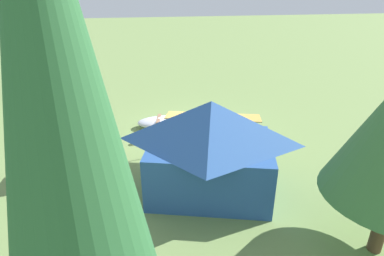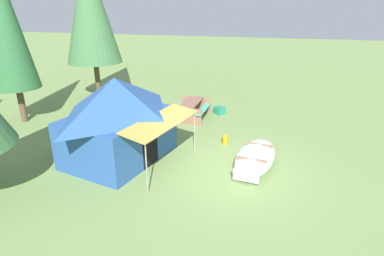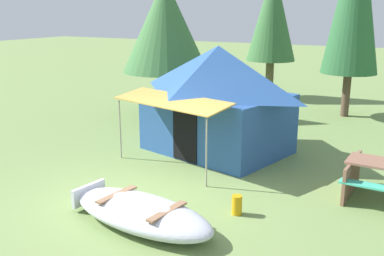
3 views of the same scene
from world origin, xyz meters
name	(u,v)px [view 3 (image 3 of 3)]	position (x,y,z in m)	size (l,w,h in m)	color
ground_plane	(133,199)	(0.00, 0.00, 0.00)	(80.00, 80.00, 0.00)	#718C4D
beached_rowboat	(141,212)	(0.75, -0.82, 0.24)	(3.02, 1.57, 0.46)	silver
canvas_cabin_tent	(218,98)	(0.13, 3.60, 1.42)	(4.11, 4.16, 2.73)	#295194
fuel_can	(237,205)	(2.05, 0.35, 0.18)	(0.19, 0.19, 0.36)	orange
pine_tree_far_center	(165,25)	(-3.13, 6.42, 3.07)	(2.91, 2.91, 4.64)	#513A27
pine_tree_side	(272,14)	(-1.02, 11.18, 3.40)	(1.99, 1.99, 5.30)	brown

